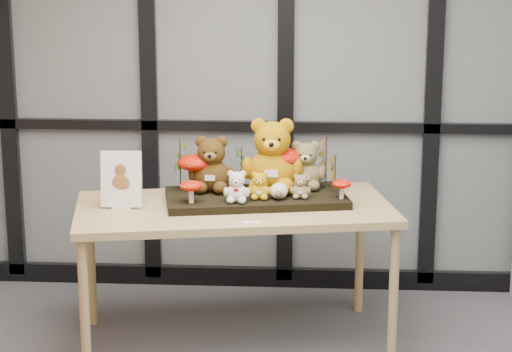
# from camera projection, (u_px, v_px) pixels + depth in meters

# --- Properties ---
(room_shell) EXTENTS (5.00, 5.00, 5.00)m
(room_shell) POSITION_uv_depth(u_px,v_px,m) (394.00, 77.00, 3.18)
(room_shell) COLOR beige
(room_shell) RESTS_ON floor
(glass_partition) EXTENTS (4.90, 0.06, 2.78)m
(glass_partition) POSITION_uv_depth(u_px,v_px,m) (360.00, 68.00, 5.64)
(glass_partition) COLOR #2D383F
(glass_partition) RESTS_ON floor
(display_table) EXTENTS (1.80, 1.14, 0.78)m
(display_table) POSITION_uv_depth(u_px,v_px,m) (234.00, 217.00, 4.96)
(display_table) COLOR tan
(display_table) RESTS_ON floor
(diorama_tray) EXTENTS (1.04, 0.66, 0.04)m
(diorama_tray) POSITION_uv_depth(u_px,v_px,m) (256.00, 198.00, 5.01)
(diorama_tray) COLOR black
(diorama_tray) RESTS_ON display_table
(bear_pooh_yellow) EXTENTS (0.39, 0.36, 0.44)m
(bear_pooh_yellow) POSITION_uv_depth(u_px,v_px,m) (272.00, 151.00, 5.04)
(bear_pooh_yellow) COLOR #B27605
(bear_pooh_yellow) RESTS_ON diorama_tray
(bear_brown_medium) EXTENTS (0.30, 0.28, 0.34)m
(bear_brown_medium) POSITION_uv_depth(u_px,v_px,m) (211.00, 161.00, 5.05)
(bear_brown_medium) COLOR #41290C
(bear_brown_medium) RESTS_ON diorama_tray
(bear_tan_back) EXTENTS (0.26, 0.24, 0.29)m
(bear_tan_back) POSITION_uv_depth(u_px,v_px,m) (305.00, 162.00, 5.11)
(bear_tan_back) COLOR olive
(bear_tan_back) RESTS_ON diorama_tray
(bear_small_yellow) EXTENTS (0.14, 0.13, 0.16)m
(bear_small_yellow) POSITION_uv_depth(u_px,v_px,m) (260.00, 184.00, 4.89)
(bear_small_yellow) COLOR #CD9412
(bear_small_yellow) RESTS_ON diorama_tray
(bear_white_bow) EXTENTS (0.16, 0.15, 0.18)m
(bear_white_bow) POSITION_uv_depth(u_px,v_px,m) (237.00, 185.00, 4.83)
(bear_white_bow) COLOR white
(bear_white_bow) RESTS_ON diorama_tray
(bear_beige_small) EXTENTS (0.13, 0.12, 0.14)m
(bear_beige_small) POSITION_uv_depth(u_px,v_px,m) (301.00, 185.00, 4.91)
(bear_beige_small) COLOR #8D7852
(bear_beige_small) RESTS_ON diorama_tray
(plush_cream_hedgehog) EXTENTS (0.08, 0.08, 0.10)m
(plush_cream_hedgehog) POSITION_uv_depth(u_px,v_px,m) (279.00, 190.00, 4.90)
(plush_cream_hedgehog) COLOR silver
(plush_cream_hedgehog) RESTS_ON diorama_tray
(mushroom_back_left) EXTENTS (0.20, 0.20, 0.22)m
(mushroom_back_left) POSITION_uv_depth(u_px,v_px,m) (196.00, 170.00, 5.07)
(mushroom_back_left) COLOR #AD1305
(mushroom_back_left) RESTS_ON diorama_tray
(mushroom_back_right) EXTENTS (0.23, 0.23, 0.25)m
(mushroom_back_right) POSITION_uv_depth(u_px,v_px,m) (282.00, 166.00, 5.10)
(mushroom_back_right) COLOR #AD1305
(mushroom_back_right) RESTS_ON diorama_tray
(mushroom_front_left) EXTENTS (0.12, 0.12, 0.13)m
(mushroom_front_left) POSITION_uv_depth(u_px,v_px,m) (191.00, 191.00, 4.82)
(mushroom_front_left) COLOR #AD1305
(mushroom_front_left) RESTS_ON diorama_tray
(mushroom_front_right) EXTENTS (0.10, 0.10, 0.11)m
(mushroom_front_right) POSITION_uv_depth(u_px,v_px,m) (342.00, 188.00, 4.90)
(mushroom_front_right) COLOR #AD1305
(mushroom_front_right) RESTS_ON diorama_tray
(sprig_green_far_left) EXTENTS (0.05, 0.05, 0.29)m
(sprig_green_far_left) POSITION_uv_depth(u_px,v_px,m) (180.00, 165.00, 5.04)
(sprig_green_far_left) COLOR #1C330B
(sprig_green_far_left) RESTS_ON diorama_tray
(sprig_green_mid_left) EXTENTS (0.05, 0.05, 0.27)m
(sprig_green_mid_left) POSITION_uv_depth(u_px,v_px,m) (207.00, 164.00, 5.12)
(sprig_green_mid_left) COLOR #1C330B
(sprig_green_mid_left) RESTS_ON diorama_tray
(sprig_dry_far_right) EXTENTS (0.05, 0.05, 0.29)m
(sprig_dry_far_right) POSITION_uv_depth(u_px,v_px,m) (326.00, 162.00, 5.13)
(sprig_dry_far_right) COLOR brown
(sprig_dry_far_right) RESTS_ON diorama_tray
(sprig_dry_mid_right) EXTENTS (0.05, 0.05, 0.21)m
(sprig_dry_mid_right) POSITION_uv_depth(u_px,v_px,m) (335.00, 174.00, 5.02)
(sprig_dry_mid_right) COLOR brown
(sprig_dry_mid_right) RESTS_ON diorama_tray
(sprig_green_centre) EXTENTS (0.05, 0.05, 0.22)m
(sprig_green_centre) POSITION_uv_depth(u_px,v_px,m) (242.00, 167.00, 5.16)
(sprig_green_centre) COLOR #1C330B
(sprig_green_centre) RESTS_ON diorama_tray
(sign_holder) EXTENTS (0.22, 0.06, 0.31)m
(sign_holder) POSITION_uv_depth(u_px,v_px,m) (121.00, 182.00, 4.85)
(sign_holder) COLOR silver
(sign_holder) RESTS_ON display_table
(label_card) EXTENTS (0.09, 0.03, 0.00)m
(label_card) POSITION_uv_depth(u_px,v_px,m) (252.00, 222.00, 4.62)
(label_card) COLOR white
(label_card) RESTS_ON display_table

